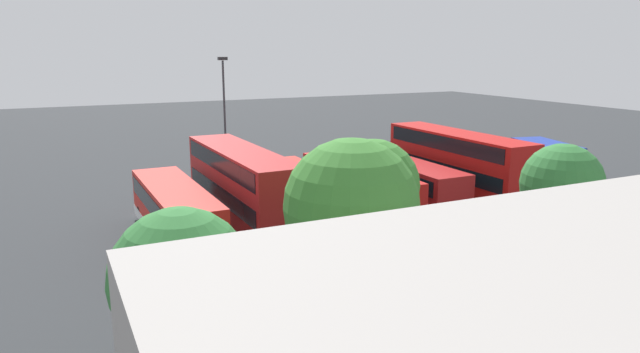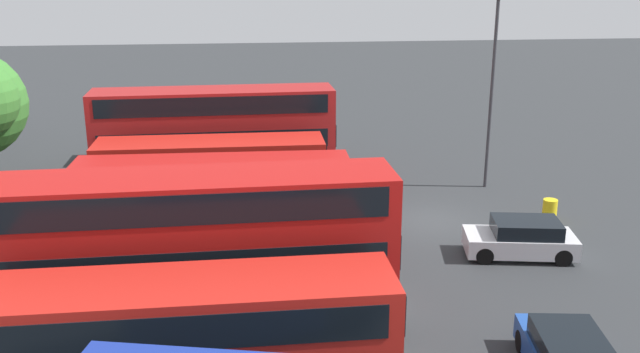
% 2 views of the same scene
% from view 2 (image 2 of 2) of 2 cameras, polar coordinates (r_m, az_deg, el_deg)
% --- Properties ---
extents(ground_plane, '(140.00, 140.00, 0.00)m').
position_cam_2_polar(ground_plane, '(29.87, 9.19, -3.65)').
color(ground_plane, '#2D3033').
extents(bus_single_deck_near_end, '(2.67, 10.69, 2.95)m').
position_cam_2_polar(bus_single_deck_near_end, '(18.23, -10.86, -12.28)').
color(bus_single_deck_near_end, red).
rests_on(bus_single_deck_near_end, ground).
extents(bus_double_decker_second, '(2.81, 11.85, 4.55)m').
position_cam_2_polar(bus_double_decker_second, '(21.22, -9.83, -5.37)').
color(bus_double_decker_second, '#B71411').
rests_on(bus_double_decker_second, ground).
extents(bus_single_deck_third, '(2.61, 10.57, 2.95)m').
position_cam_2_polar(bus_single_deck_third, '(25.08, -8.25, -3.75)').
color(bus_single_deck_third, '#A51919').
rests_on(bus_single_deck_third, ground).
extents(bus_single_deck_fourth, '(2.91, 11.16, 2.95)m').
position_cam_2_polar(bus_single_deck_fourth, '(28.36, -8.71, -1.29)').
color(bus_single_deck_fourth, '#B71411').
rests_on(bus_single_deck_fourth, ground).
extents(bus_single_deck_fifth, '(2.70, 10.22, 2.95)m').
position_cam_2_polar(bus_single_deck_fifth, '(31.56, -8.92, 0.60)').
color(bus_single_deck_fifth, red).
rests_on(bus_single_deck_fifth, ground).
extents(bus_double_decker_sixth, '(2.86, 12.01, 4.55)m').
position_cam_2_polar(bus_double_decker_sixth, '(35.16, -8.64, 3.72)').
color(bus_double_decker_sixth, '#A51919').
rests_on(bus_double_decker_sixth, ground).
extents(bus_single_deck_seventh, '(2.76, 10.62, 2.95)m').
position_cam_2_polar(bus_single_deck_seventh, '(38.95, -8.86, 3.76)').
color(bus_single_deck_seventh, red).
rests_on(bus_single_deck_seventh, ground).
extents(car_hatchback_silver, '(2.45, 4.25, 1.43)m').
position_cam_2_polar(car_hatchback_silver, '(26.89, 16.19, -4.92)').
color(car_hatchback_silver, silver).
rests_on(car_hatchback_silver, ground).
extents(lamp_post_tall, '(0.70, 0.30, 9.23)m').
position_cam_2_polar(lamp_post_tall, '(33.75, 13.99, 7.81)').
color(lamp_post_tall, '#38383D').
rests_on(lamp_post_tall, ground).
extents(waste_bin_yellow, '(0.60, 0.60, 0.95)m').
position_cam_2_polar(waste_bin_yellow, '(30.95, 18.33, -2.65)').
color(waste_bin_yellow, yellow).
rests_on(waste_bin_yellow, ground).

